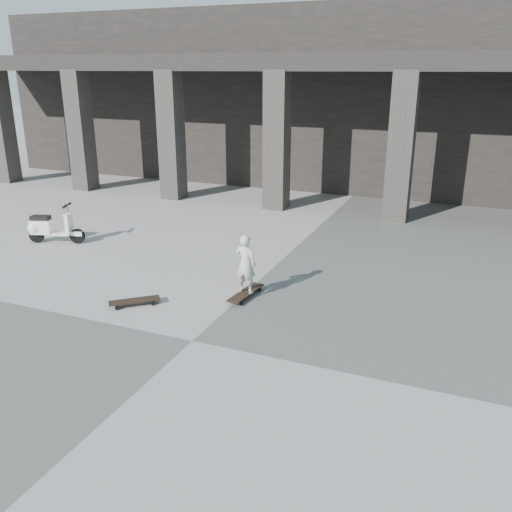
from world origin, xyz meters
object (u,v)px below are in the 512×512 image
at_px(skateboard_spare, 134,301).
at_px(scooter, 46,227).
at_px(longboard, 246,293).
at_px(child, 246,264).

xyz_separation_m(skateboard_spare, scooter, (-4.11, 2.32, 0.30)).
xyz_separation_m(longboard, child, (-0.00, -0.00, 0.58)).
bearing_deg(child, scooter, -8.45).
bearing_deg(scooter, longboard, -30.18).
xyz_separation_m(child, scooter, (-5.80, 1.21, -0.27)).
distance_m(longboard, child, 0.58).
distance_m(longboard, scooter, 5.93).
bearing_deg(scooter, skateboard_spare, -47.85).
height_order(longboard, child, child).
bearing_deg(skateboard_spare, scooter, 109.56).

